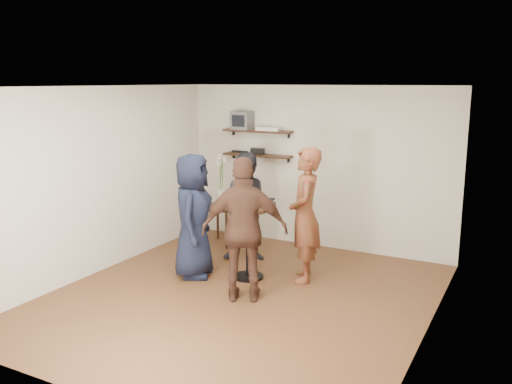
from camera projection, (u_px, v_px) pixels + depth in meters
room at (239, 196)px, 6.53m from camera, size 4.58×5.08×2.68m
shelf_upper at (257, 131)px, 8.93m from camera, size 1.20×0.25×0.04m
shelf_lower at (257, 155)px, 9.01m from camera, size 1.20×0.25×0.04m
crt_monitor at (243, 120)px, 9.02m from camera, size 0.32×0.30×0.30m
dvd_deck at (270, 129)px, 8.82m from camera, size 0.40×0.24×0.06m
radio at (257, 151)px, 9.00m from camera, size 0.22×0.10×0.10m
power_strip at (240, 151)px, 9.21m from camera, size 0.30×0.05×0.03m
side_table at (222, 212)px, 8.91m from camera, size 0.68×0.68×0.65m
vase_lilies at (221, 189)px, 8.83m from camera, size 0.19×0.19×0.90m
drinks_table at (248, 233)px, 7.35m from camera, size 0.54×0.54×0.99m
wine_glass_fl at (243, 197)px, 7.26m from camera, size 0.07×0.07×0.22m
wine_glass_fr at (250, 200)px, 7.19m from camera, size 0.06×0.06×0.18m
wine_glass_bl at (250, 196)px, 7.32m from camera, size 0.07×0.07×0.21m
wine_glass_br at (251, 199)px, 7.24m from camera, size 0.06×0.06×0.19m
person_plaid at (305, 215)px, 7.23m from camera, size 0.65×0.78×1.81m
person_dark at (249, 207)px, 8.06m from camera, size 0.99×0.92×1.64m
person_navy at (193, 216)px, 7.39m from camera, size 0.81×0.98×1.71m
person_brown at (245, 230)px, 6.55m from camera, size 1.13×0.84×1.79m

